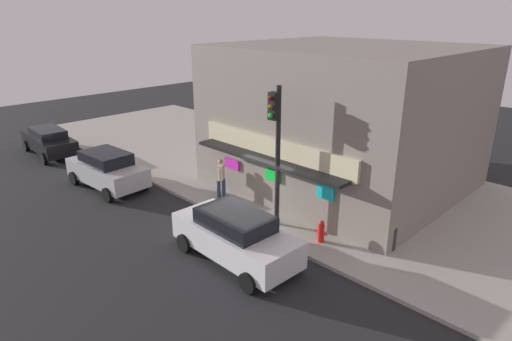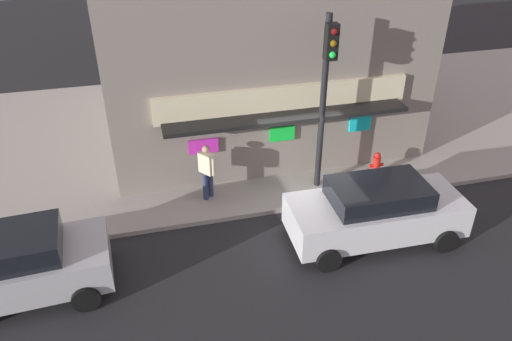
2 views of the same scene
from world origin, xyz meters
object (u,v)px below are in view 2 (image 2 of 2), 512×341
(pedestrian, at_px, (207,169))
(traffic_light, at_px, (326,84))
(fire_hydrant, at_px, (376,164))
(potted_plant_by_doorway, at_px, (246,148))
(trash_can, at_px, (410,139))
(parked_car_white, at_px, (376,211))
(parked_car_silver, at_px, (11,266))

(pedestrian, bearing_deg, traffic_light, -4.25)
(fire_hydrant, xyz_separation_m, potted_plant_by_doorway, (-3.79, 1.81, 0.15))
(trash_can, bearing_deg, pedestrian, -170.66)
(potted_plant_by_doorway, bearing_deg, fire_hydrant, -25.53)
(traffic_light, height_order, fire_hydrant, traffic_light)
(potted_plant_by_doorway, xyz_separation_m, parked_car_white, (2.39, -4.55, 0.20))
(traffic_light, relative_size, parked_car_silver, 1.20)
(pedestrian, relative_size, potted_plant_by_doorway, 1.86)
(trash_can, distance_m, potted_plant_by_doorway, 5.70)
(traffic_light, height_order, parked_car_silver, traffic_light)
(fire_hydrant, height_order, parked_car_white, parked_car_white)
(parked_car_white, bearing_deg, fire_hydrant, 62.85)
(fire_hydrant, distance_m, parked_car_white, 3.10)
(fire_hydrant, distance_m, pedestrian, 5.39)
(potted_plant_by_doorway, bearing_deg, trash_can, -5.65)
(pedestrian, bearing_deg, fire_hydrant, -0.65)
(potted_plant_by_doorway, height_order, parked_car_silver, parked_car_silver)
(fire_hydrant, xyz_separation_m, parked_car_silver, (-10.27, -2.62, 0.34))
(traffic_light, relative_size, pedestrian, 3.00)
(trash_can, bearing_deg, traffic_light, -159.64)
(pedestrian, xyz_separation_m, potted_plant_by_doorway, (1.57, 1.75, -0.43))
(trash_can, relative_size, potted_plant_by_doorway, 0.87)
(trash_can, bearing_deg, fire_hydrant, -146.31)
(trash_can, xyz_separation_m, parked_car_white, (-3.28, -3.99, 0.34))
(pedestrian, bearing_deg, potted_plant_by_doorway, 48.16)
(parked_car_white, height_order, parked_car_silver, parked_car_white)
(trash_can, bearing_deg, potted_plant_by_doorway, 174.35)
(traffic_light, bearing_deg, pedestrian, 175.75)
(trash_can, distance_m, pedestrian, 7.36)
(fire_hydrant, xyz_separation_m, parked_car_white, (-1.40, -2.74, 0.35))
(fire_hydrant, bearing_deg, parked_car_white, -117.15)
(pedestrian, bearing_deg, trash_can, 9.34)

